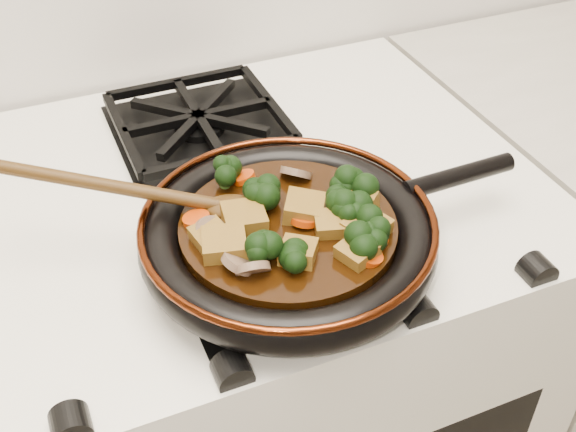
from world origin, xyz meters
name	(u,v)px	position (x,y,z in m)	size (l,w,h in m)	color
stove	(246,403)	(0.00, 1.69, 0.45)	(0.76, 0.60, 0.90)	white
burner_grate_front	(275,246)	(0.00, 1.55, 0.91)	(0.23, 0.23, 0.03)	black
burner_grate_back	(199,122)	(0.00, 1.83, 0.91)	(0.23, 0.23, 0.03)	black
skillet	(290,234)	(0.01, 1.53, 0.94)	(0.45, 0.32, 0.05)	black
braising_sauce	(288,231)	(0.01, 1.53, 0.95)	(0.23, 0.23, 0.02)	black
tofu_cube_0	(357,252)	(0.05, 1.46, 0.97)	(0.03, 0.03, 0.02)	brown
tofu_cube_1	(366,229)	(0.08, 1.48, 0.97)	(0.04, 0.04, 0.02)	brown
tofu_cube_2	(332,225)	(0.05, 1.50, 0.97)	(0.04, 0.03, 0.02)	brown
tofu_cube_3	(304,209)	(0.03, 1.54, 0.97)	(0.04, 0.04, 0.02)	brown
tofu_cube_4	(244,220)	(-0.04, 1.55, 0.97)	(0.04, 0.04, 0.02)	brown
tofu_cube_5	(210,237)	(-0.08, 1.53, 0.97)	(0.04, 0.03, 0.02)	brown
tofu_cube_6	(356,205)	(0.08, 1.52, 0.97)	(0.04, 0.04, 0.02)	brown
tofu_cube_7	(224,245)	(-0.07, 1.52, 0.97)	(0.04, 0.04, 0.02)	brown
tofu_cube_8	(298,252)	(0.00, 1.48, 0.97)	(0.03, 0.03, 0.02)	brown
broccoli_floret_0	(254,253)	(-0.05, 1.49, 0.97)	(0.06, 0.06, 0.05)	black
broccoli_floret_1	(303,256)	(0.00, 1.47, 0.97)	(0.06, 0.06, 0.05)	black
broccoli_floret_2	(348,210)	(0.07, 1.51, 0.97)	(0.06, 0.06, 0.06)	black
broccoli_floret_3	(344,207)	(0.07, 1.52, 0.97)	(0.06, 0.06, 0.05)	black
broccoli_floret_4	(342,185)	(0.08, 1.56, 0.97)	(0.06, 0.06, 0.05)	black
broccoli_floret_5	(224,177)	(-0.03, 1.62, 0.97)	(0.06, 0.06, 0.06)	black
broccoli_floret_6	(363,248)	(0.06, 1.46, 0.97)	(0.06, 0.06, 0.05)	black
broccoli_floret_7	(367,229)	(0.07, 1.48, 0.97)	(0.06, 0.06, 0.05)	black
broccoli_floret_8	(261,198)	(-0.01, 1.57, 0.97)	(0.06, 0.06, 0.05)	black
broccoli_floret_9	(356,190)	(0.09, 1.54, 0.97)	(0.06, 0.06, 0.06)	black
carrot_coin_0	(196,219)	(-0.08, 1.57, 0.96)	(0.03, 0.03, 0.01)	#BC3505
carrot_coin_1	(369,256)	(0.06, 1.45, 0.96)	(0.03, 0.03, 0.01)	#BC3505
carrot_coin_2	(291,258)	(-0.01, 1.48, 0.96)	(0.03, 0.03, 0.01)	#BC3505
carrot_coin_3	(243,177)	(-0.01, 1.62, 0.96)	(0.03, 0.03, 0.01)	#BC3505
carrot_coin_4	(375,239)	(0.08, 1.47, 0.96)	(0.03, 0.03, 0.01)	#BC3505
carrot_coin_5	(304,220)	(0.02, 1.52, 0.96)	(0.03, 0.03, 0.01)	#BC3505
mushroom_slice_0	(253,269)	(-0.05, 1.47, 0.97)	(0.03, 0.03, 0.01)	brown
mushroom_slice_1	(238,263)	(-0.06, 1.49, 0.97)	(0.03, 0.03, 0.01)	brown
mushroom_slice_2	(357,198)	(0.09, 1.53, 0.97)	(0.03, 0.03, 0.01)	brown
mushroom_slice_3	(210,232)	(-0.07, 1.54, 0.97)	(0.03, 0.03, 0.01)	brown
mushroom_slice_4	(296,173)	(0.05, 1.60, 0.97)	(0.04, 0.04, 0.01)	brown
wooden_spoon	(159,195)	(-0.11, 1.61, 0.98)	(0.16, 0.09, 0.26)	#432A0E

